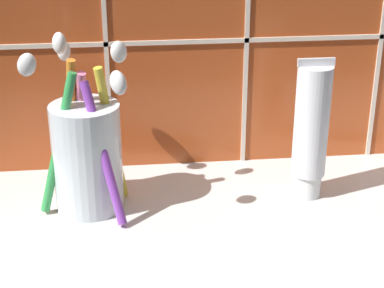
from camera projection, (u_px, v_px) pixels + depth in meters
sink_counter at (252, 229)px, 63.77cm from camera, size 61.43×28.94×2.00cm
toothbrush_cup at (87, 152)px, 63.70cm from camera, size 10.73×12.79×17.57cm
toothpaste_tube at (311, 130)px, 65.39cm from camera, size 3.72×3.54×15.00cm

